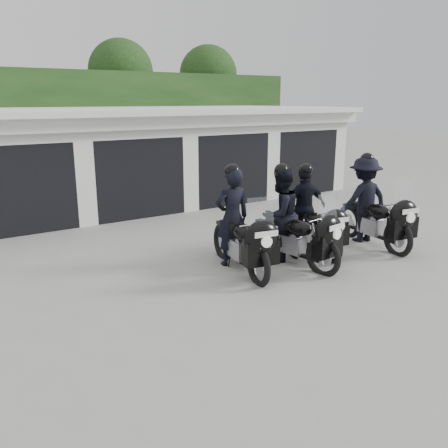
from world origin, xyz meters
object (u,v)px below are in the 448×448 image
police_bike_c (309,213)px  police_bike_d (369,205)px  police_bike_a (239,228)px  police_bike_b (288,221)px

police_bike_c → police_bike_d: police_bike_d is taller
police_bike_d → police_bike_a: bearing=-173.7°
police_bike_b → police_bike_d: (2.45, 0.01, 0.04)m
police_bike_b → police_bike_d: 2.45m
police_bike_c → police_bike_d: bearing=-4.3°
police_bike_a → police_bike_d: size_ratio=0.98×
police_bike_a → police_bike_d: (3.51, -0.18, 0.07)m
police_bike_a → police_bike_b: size_ratio=1.01×
police_bike_b → police_bike_d: police_bike_d is taller
police_bike_d → police_bike_c: bearing=174.2°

